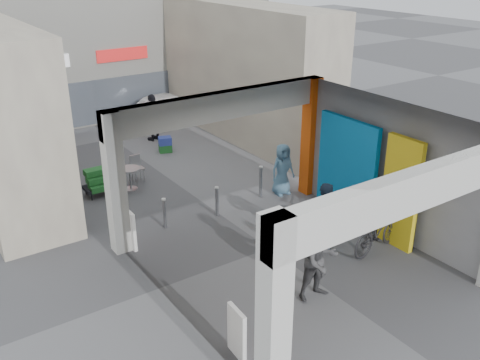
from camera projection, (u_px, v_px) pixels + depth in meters
ground at (269, 248)px, 13.13m from camera, size 90.00×90.00×0.00m
arcade_canopy at (313, 167)px, 11.87m from camera, size 6.40×6.45×6.40m
far_building at (66, 22)px, 22.13m from camera, size 18.00×4.08×8.00m
plaza_bldg_right at (245, 72)px, 20.14m from camera, size 2.00×9.00×5.00m
bollard_left at (165, 214)px, 13.94m from camera, size 0.09×0.09×0.83m
bollard_center at (217, 202)px, 14.60m from camera, size 0.09×0.09×0.84m
bollard_right at (261, 182)px, 15.68m from camera, size 0.09×0.09×0.95m
advert_board_near at (237, 332)px, 9.49m from camera, size 0.13×0.55×1.00m
advert_board_far at (130, 229)px, 13.00m from camera, size 0.10×0.55×1.00m
cafe_set at (124, 178)px, 16.42m from camera, size 1.36×1.10×0.82m
produce_stand at (104, 184)px, 15.97m from camera, size 1.19×0.64×0.78m
crate_stack at (165, 145)px, 19.27m from camera, size 0.54×0.47×0.56m
border_collie at (285, 237)px, 13.08m from camera, size 0.25×0.50×0.69m
man_with_dog at (323, 218)px, 12.63m from camera, size 0.68×0.45×1.82m
man_back_turned at (320, 260)px, 10.98m from camera, size 0.91×0.73×1.76m
man_elderly at (283, 169)px, 15.78m from camera, size 0.80×0.55×1.56m
man_crates at (153, 117)px, 20.24m from camera, size 1.14×0.75×1.79m
bicycle_front at (330, 203)px, 14.37m from camera, size 1.89×1.19×0.94m
bicycle_rear at (379, 231)px, 12.82m from camera, size 1.86×0.72×1.09m
white_van at (167, 106)px, 22.68m from camera, size 3.80×1.98×1.24m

